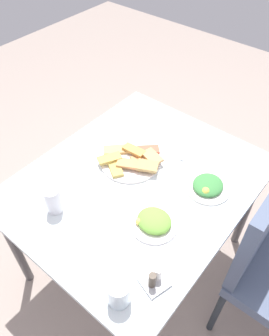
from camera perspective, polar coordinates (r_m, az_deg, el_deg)
ground_plane at (r=2.07m, az=0.38°, el=-15.26°), size 6.00×6.00×0.00m
dining_table at (r=1.54m, az=0.49°, el=-3.96°), size 1.10×0.92×0.70m
pide_platter at (r=1.56m, az=-0.56°, el=1.50°), size 0.30×0.32×0.04m
salad_plate_greens at (r=1.33m, az=3.38°, el=-9.23°), size 0.20×0.20×0.05m
salad_plate_rice at (r=1.48m, az=12.56°, el=-3.06°), size 0.20×0.20×0.05m
soda_can at (r=1.38m, az=-13.88°, el=-5.44°), size 0.07×0.07×0.12m
drinking_glass at (r=1.15m, az=-2.77°, el=-20.67°), size 0.08×0.08×0.11m
paper_napkin at (r=1.64m, az=9.64°, el=2.93°), size 0.16×0.16×0.00m
fork at (r=1.65m, az=9.13°, el=3.31°), size 0.18×0.06×0.00m
spoon at (r=1.64m, az=10.18°, el=2.75°), size 0.16×0.06×0.00m
condiment_caddy at (r=1.20m, az=3.49°, el=-18.73°), size 0.11×0.11×0.08m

